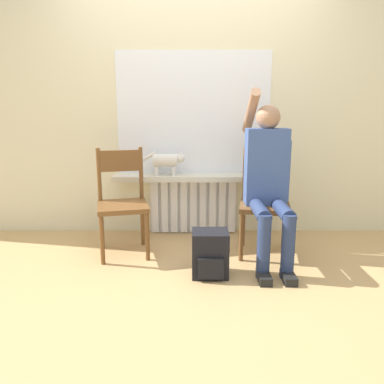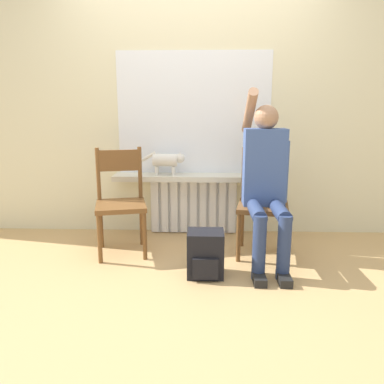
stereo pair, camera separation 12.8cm
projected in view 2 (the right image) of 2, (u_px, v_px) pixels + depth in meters
The scene contains 10 objects.
ground_plane at pixel (189, 283), 2.72m from camera, with size 12.00×12.00×0.00m, color tan.
wall_with_window at pixel (194, 97), 3.62m from camera, with size 7.00×0.06×2.70m.
radiator at pixel (194, 206), 3.78m from camera, with size 0.87×0.08×0.56m.
windowsill at pixel (193, 177), 3.63m from camera, with size 1.54×0.27×0.05m.
window_glass at pixel (194, 113), 3.62m from camera, with size 1.48×0.01×1.16m.
chair_left at pixel (121, 200), 3.22m from camera, with size 0.50×0.50×0.91m.
chair_right at pixel (263, 202), 3.18m from camera, with size 0.48×0.48×0.91m.
person at pixel (266, 178), 3.01m from camera, with size 0.36×1.04×1.40m.
cat at pixel (167, 160), 3.59m from camera, with size 0.43×0.12×0.23m.
backpack at pixel (205, 254), 2.81m from camera, with size 0.27×0.26×0.35m.
Camera 2 is at (0.11, -2.51, 1.23)m, focal length 35.00 mm.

